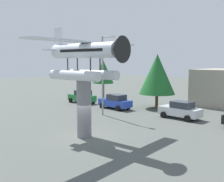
% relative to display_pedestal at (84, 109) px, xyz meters
% --- Properties ---
extents(ground_plane, '(140.00, 140.00, 0.00)m').
position_rel_display_pedestal_xyz_m(ground_plane, '(0.00, 0.00, -2.20)').
color(ground_plane, '#515651').
extents(display_pedestal, '(1.10, 1.10, 4.39)m').
position_rel_display_pedestal_xyz_m(display_pedestal, '(0.00, 0.00, 0.00)').
color(display_pedestal, slate).
rests_on(display_pedestal, ground).
extents(floatplane_monument, '(7.00, 10.46, 4.00)m').
position_rel_display_pedestal_xyz_m(floatplane_monument, '(0.13, 0.01, 3.87)').
color(floatplane_monument, silver).
rests_on(floatplane_monument, display_pedestal).
extents(car_near_green, '(4.20, 2.02, 1.76)m').
position_rel_display_pedestal_xyz_m(car_near_green, '(-13.04, 10.29, -1.32)').
color(car_near_green, '#237A38').
rests_on(car_near_green, ground).
extents(car_mid_blue, '(4.20, 2.02, 1.76)m').
position_rel_display_pedestal_xyz_m(car_mid_blue, '(-6.75, 10.33, -1.32)').
color(car_mid_blue, '#2847B7').
rests_on(car_mid_blue, ground).
extents(car_far_silver, '(4.20, 2.02, 1.76)m').
position_rel_display_pedestal_xyz_m(car_far_silver, '(1.75, 10.98, -1.32)').
color(car_far_silver, silver).
rests_on(car_far_silver, ground).
extents(streetlight_primary, '(1.84, 0.28, 8.32)m').
position_rel_display_pedestal_xyz_m(streetlight_primary, '(-4.93, 6.72, 2.60)').
color(streetlight_primary, gray).
rests_on(streetlight_primary, ground).
extents(tree_west, '(3.21, 3.21, 5.92)m').
position_rel_display_pedestal_xyz_m(tree_west, '(-14.36, 15.48, 1.91)').
color(tree_west, brown).
rests_on(tree_west, ground).
extents(tree_east, '(4.36, 4.36, 6.59)m').
position_rel_display_pedestal_xyz_m(tree_east, '(-3.50, 14.27, 1.97)').
color(tree_east, brown).
rests_on(tree_east, ground).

